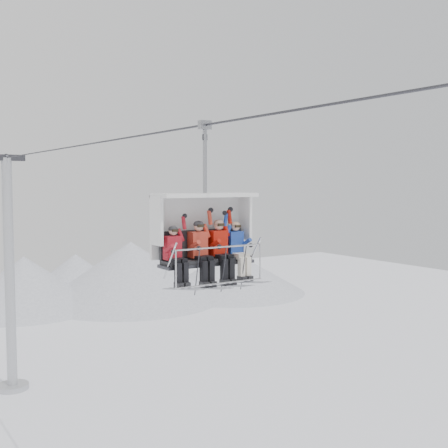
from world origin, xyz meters
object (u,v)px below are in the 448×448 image
lift_tower_right (10,290)px  skier_far_left (175,253)px  chairlift_carrier (202,228)px  skier_center_right (220,248)px  skier_far_right (237,248)px  skier_center_left (200,250)px

lift_tower_right → skier_far_left: (-0.96, -21.33, 4.41)m
lift_tower_right → chairlift_carrier: lift_tower_right is taller
skier_far_left → skier_center_right: (1.30, 0.01, 0.04)m
lift_tower_right → skier_far_right: size_ratio=7.99×
skier_center_right → lift_tower_right: bearing=90.9°
lift_tower_right → skier_center_left: size_ratio=7.92×
skier_center_left → skier_far_right: skier_center_left is taller
skier_center_left → skier_center_right: (0.59, 0.00, 0.00)m
skier_center_right → skier_far_right: bearing=-0.9°
chairlift_carrier → skier_far_left: size_ratio=2.36×
lift_tower_right → skier_far_right: (0.86, -21.33, 4.42)m
chairlift_carrier → skier_far_right: bearing=-20.2°
skier_far_left → chairlift_carrier: bearing=18.4°
lift_tower_right → chairlift_carrier: size_ratio=3.38×
lift_tower_right → skier_center_right: size_ratio=7.89×
skier_far_right → skier_center_right: bearing=179.1°
skier_center_right → chairlift_carrier: bearing=138.0°
skier_far_left → skier_center_left: bearing=1.0°
skier_far_left → skier_far_right: bearing=0.1°
chairlift_carrier → skier_far_left: 1.15m
lift_tower_right → chairlift_carrier: 21.59m
skier_far_left → skier_far_right: skier_far_right is taller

